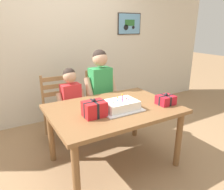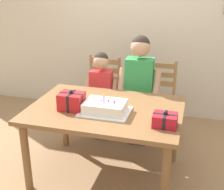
{
  "view_description": "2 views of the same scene",
  "coord_description": "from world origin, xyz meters",
  "px_view_note": "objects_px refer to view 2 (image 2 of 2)",
  "views": [
    {
      "loc": [
        -1.1,
        -1.87,
        1.59
      ],
      "look_at": [
        -0.0,
        0.03,
        0.86
      ],
      "focal_mm": 33.6,
      "sensor_mm": 36.0,
      "label": 1
    },
    {
      "loc": [
        0.77,
        -2.48,
        1.86
      ],
      "look_at": [
        0.02,
        0.15,
        0.8
      ],
      "focal_mm": 49.27,
      "sensor_mm": 36.0,
      "label": 2
    }
  ],
  "objects_px": {
    "birthday_cake": "(105,107)",
    "child_older": "(139,81)",
    "chair_left": "(101,94)",
    "child_younger": "(101,88)",
    "gift_box_red_large": "(165,120)",
    "gift_box_beside_cake": "(72,101)",
    "dining_table": "(106,117)",
    "chair_right": "(157,100)"
  },
  "relations": [
    {
      "from": "dining_table",
      "to": "child_younger",
      "type": "xyz_separation_m",
      "value": [
        -0.26,
        0.67,
        0.02
      ]
    },
    {
      "from": "chair_right",
      "to": "child_younger",
      "type": "height_order",
      "value": "child_younger"
    },
    {
      "from": "dining_table",
      "to": "birthday_cake",
      "type": "bearing_deg",
      "value": -74.95
    },
    {
      "from": "chair_right",
      "to": "chair_left",
      "type": "bearing_deg",
      "value": -180.0
    },
    {
      "from": "gift_box_red_large",
      "to": "dining_table",
      "type": "bearing_deg",
      "value": 159.05
    },
    {
      "from": "gift_box_beside_cake",
      "to": "chair_right",
      "type": "xyz_separation_m",
      "value": [
        0.64,
        1.07,
        -0.33
      ]
    },
    {
      "from": "dining_table",
      "to": "gift_box_beside_cake",
      "type": "bearing_deg",
      "value": -158.86
    },
    {
      "from": "birthday_cake",
      "to": "chair_right",
      "type": "relative_size",
      "value": 0.48
    },
    {
      "from": "chair_right",
      "to": "gift_box_beside_cake",
      "type": "bearing_deg",
      "value": -120.81
    },
    {
      "from": "dining_table",
      "to": "gift_box_red_large",
      "type": "xyz_separation_m",
      "value": [
        0.57,
        -0.22,
        0.14
      ]
    },
    {
      "from": "dining_table",
      "to": "chair_right",
      "type": "bearing_deg",
      "value": 69.94
    },
    {
      "from": "gift_box_red_large",
      "to": "child_older",
      "type": "height_order",
      "value": "child_older"
    },
    {
      "from": "gift_box_beside_cake",
      "to": "child_older",
      "type": "distance_m",
      "value": 0.92
    },
    {
      "from": "chair_right",
      "to": "child_younger",
      "type": "relative_size",
      "value": 0.86
    },
    {
      "from": "dining_table",
      "to": "child_younger",
      "type": "relative_size",
      "value": 1.31
    },
    {
      "from": "gift_box_beside_cake",
      "to": "child_younger",
      "type": "relative_size",
      "value": 0.21
    },
    {
      "from": "birthday_cake",
      "to": "chair_left",
      "type": "height_order",
      "value": "chair_left"
    },
    {
      "from": "dining_table",
      "to": "child_older",
      "type": "relative_size",
      "value": 1.09
    },
    {
      "from": "child_older",
      "to": "gift_box_beside_cake",
      "type": "bearing_deg",
      "value": -120.92
    },
    {
      "from": "birthday_cake",
      "to": "gift_box_red_large",
      "type": "bearing_deg",
      "value": -12.43
    },
    {
      "from": "chair_right",
      "to": "child_older",
      "type": "xyz_separation_m",
      "value": [
        -0.17,
        -0.28,
        0.31
      ]
    },
    {
      "from": "gift_box_red_large",
      "to": "chair_left",
      "type": "xyz_separation_m",
      "value": [
        -0.92,
        1.17,
        -0.31
      ]
    },
    {
      "from": "gift_box_beside_cake",
      "to": "child_older",
      "type": "relative_size",
      "value": 0.17
    },
    {
      "from": "child_younger",
      "to": "birthday_cake",
      "type": "bearing_deg",
      "value": -69.85
    },
    {
      "from": "gift_box_red_large",
      "to": "child_younger",
      "type": "relative_size",
      "value": 0.19
    },
    {
      "from": "gift_box_red_large",
      "to": "gift_box_beside_cake",
      "type": "distance_m",
      "value": 0.86
    },
    {
      "from": "birthday_cake",
      "to": "gift_box_red_large",
      "type": "relative_size",
      "value": 2.2
    },
    {
      "from": "dining_table",
      "to": "chair_right",
      "type": "distance_m",
      "value": 1.03
    },
    {
      "from": "gift_box_red_large",
      "to": "gift_box_beside_cake",
      "type": "xyz_separation_m",
      "value": [
        -0.86,
        0.11,
        0.03
      ]
    },
    {
      "from": "gift_box_beside_cake",
      "to": "child_older",
      "type": "height_order",
      "value": "child_older"
    },
    {
      "from": "birthday_cake",
      "to": "gift_box_red_large",
      "type": "xyz_separation_m",
      "value": [
        0.54,
        -0.12,
        0.0
      ]
    },
    {
      "from": "gift_box_beside_cake",
      "to": "chair_left",
      "type": "xyz_separation_m",
      "value": [
        -0.06,
        1.07,
        -0.33
      ]
    },
    {
      "from": "birthday_cake",
      "to": "child_older",
      "type": "xyz_separation_m",
      "value": [
        0.16,
        0.77,
        0.01
      ]
    },
    {
      "from": "gift_box_red_large",
      "to": "child_younger",
      "type": "xyz_separation_m",
      "value": [
        -0.83,
        0.89,
        -0.12
      ]
    },
    {
      "from": "child_older",
      "to": "child_younger",
      "type": "bearing_deg",
      "value": 179.94
    },
    {
      "from": "chair_right",
      "to": "dining_table",
      "type": "bearing_deg",
      "value": -110.06
    },
    {
      "from": "chair_left",
      "to": "child_younger",
      "type": "relative_size",
      "value": 0.86
    },
    {
      "from": "gift_box_beside_cake",
      "to": "child_younger",
      "type": "height_order",
      "value": "child_younger"
    },
    {
      "from": "chair_left",
      "to": "dining_table",
      "type": "bearing_deg",
      "value": -69.94
    },
    {
      "from": "gift_box_beside_cake",
      "to": "child_younger",
      "type": "distance_m",
      "value": 0.8
    },
    {
      "from": "birthday_cake",
      "to": "dining_table",
      "type": "bearing_deg",
      "value": 105.05
    },
    {
      "from": "gift_box_red_large",
      "to": "child_older",
      "type": "relative_size",
      "value": 0.16
    }
  ]
}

